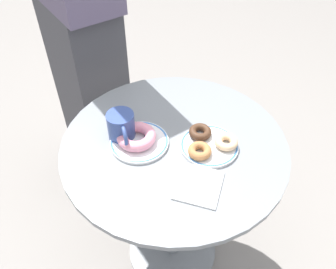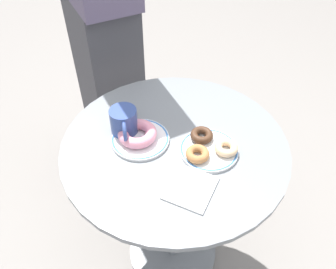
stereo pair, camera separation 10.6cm
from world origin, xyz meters
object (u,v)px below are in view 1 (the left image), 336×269
cafe_table (173,186)px  donut_pink_frosted (136,137)px  donut_cinnamon (200,151)px  coffee_mug (121,127)px  person_figure (77,18)px  paper_napkin (199,185)px  plate_left (139,142)px  plate_right (209,146)px  donut_glazed (226,142)px  donut_chocolate (200,132)px

cafe_table → donut_pink_frosted: bearing=-175.5°
donut_cinnamon → coffee_mug: coffee_mug is taller
donut_cinnamon → person_figure: size_ratio=0.04×
donut_pink_frosted → paper_napkin: (0.19, -0.16, -0.03)m
plate_left → plate_right: size_ratio=1.02×
donut_pink_frosted → paper_napkin: donut_pink_frosted is taller
plate_left → donut_cinnamon: (0.19, -0.05, 0.02)m
donut_cinnamon → plate_left: bearing=166.5°
plate_left → donut_pink_frosted: (-0.01, -0.00, 0.02)m
plate_right → donut_glazed: (0.05, 0.00, 0.02)m
plate_right → coffee_mug: 0.28m
cafe_table → donut_cinnamon: 0.27m
donut_chocolate → coffee_mug: size_ratio=0.58×
donut_pink_frosted → person_figure: bearing=118.7°
donut_glazed → donut_cinnamon: same height
plate_right → person_figure: 0.76m
donut_glazed → donut_chocolate: size_ratio=1.00×
plate_left → person_figure: (-0.30, 0.53, 0.15)m
plate_left → donut_cinnamon: size_ratio=2.56×
donut_glazed → donut_chocolate: (-0.08, 0.04, 0.00)m
paper_napkin → coffee_mug: bearing=143.1°
cafe_table → donut_glazed: bearing=-4.5°
plate_right → donut_chocolate: donut_chocolate is taller
cafe_table → coffee_mug: (-0.17, 0.01, 0.27)m
coffee_mug → donut_cinnamon: bearing=-15.5°
plate_left → person_figure: bearing=119.4°
plate_left → paper_napkin: (0.18, -0.16, -0.00)m
coffee_mug → paper_napkin: bearing=-36.9°
plate_right → donut_glazed: donut_glazed is taller
donut_pink_frosted → donut_cinnamon: size_ratio=1.70×
cafe_table → donut_cinnamon: (0.08, -0.05, 0.25)m
paper_napkin → plate_left: bearing=139.4°
cafe_table → donut_pink_frosted: (-0.12, -0.01, 0.25)m
donut_glazed → donut_pink_frosted: bearing=179.3°
cafe_table → coffee_mug: 0.32m
donut_pink_frosted → donut_glazed: 0.28m
donut_chocolate → person_figure: (-0.49, 0.49, 0.13)m
donut_chocolate → donut_cinnamon: size_ratio=1.00×
donut_pink_frosted → donut_chocolate: size_ratio=1.70×
plate_right → donut_cinnamon: 0.05m
paper_napkin → donut_chocolate: bearing=88.2°
plate_right → person_figure: bearing=134.0°
plate_right → person_figure: person_figure is taller
plate_left → coffee_mug: size_ratio=1.48×
donut_cinnamon → donut_chocolate: bearing=88.2°
plate_left → donut_glazed: size_ratio=2.56×
cafe_table → donut_glazed: (0.16, -0.01, 0.25)m
cafe_table → plate_left: plate_left is taller
donut_glazed → person_figure: 0.79m
plate_left → donut_chocolate: donut_chocolate is taller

